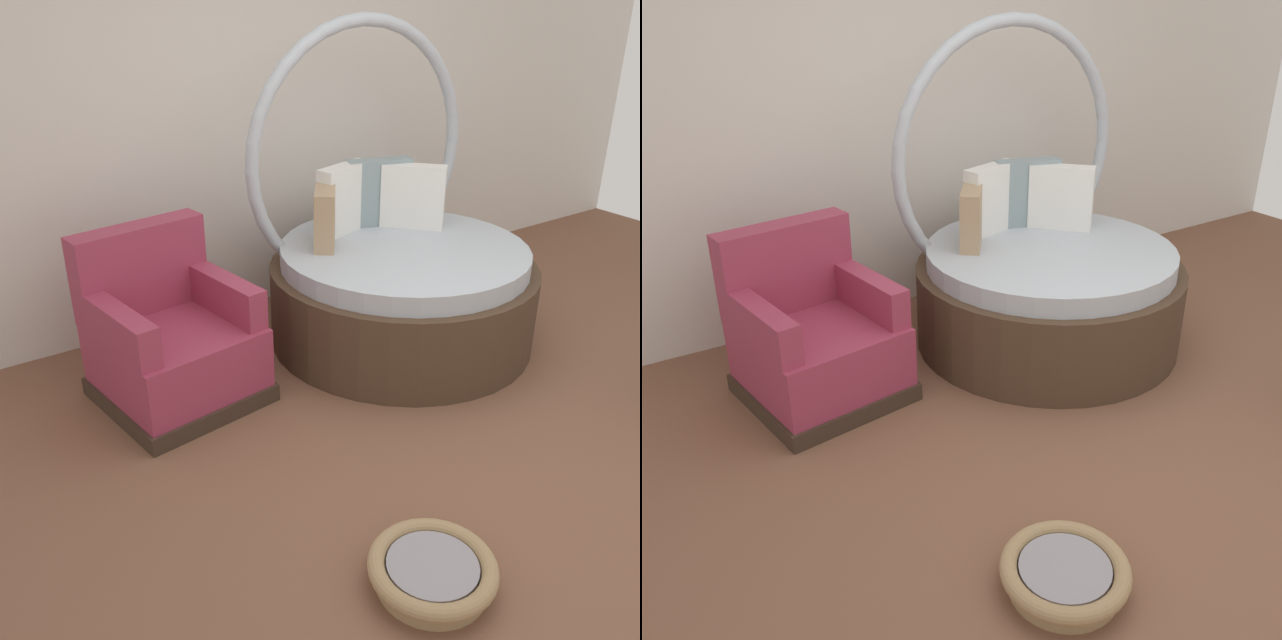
% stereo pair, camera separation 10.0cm
% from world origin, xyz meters
% --- Properties ---
extents(ground_plane, '(8.00, 8.00, 0.02)m').
position_xyz_m(ground_plane, '(0.00, 0.00, -0.01)').
color(ground_plane, brown).
extents(back_wall, '(8.00, 0.12, 3.16)m').
position_xyz_m(back_wall, '(0.00, 2.29, 1.58)').
color(back_wall, silver).
rests_on(back_wall, ground_plane).
extents(round_daybed, '(1.68, 1.68, 1.95)m').
position_xyz_m(round_daybed, '(0.49, 1.26, 0.42)').
color(round_daybed, '#473323').
rests_on(round_daybed, ground_plane).
extents(red_armchair, '(0.89, 0.89, 0.94)m').
position_xyz_m(red_armchair, '(-1.01, 1.38, 0.33)').
color(red_armchair, '#38281E').
rests_on(red_armchair, ground_plane).
extents(pet_basket, '(0.51, 0.51, 0.13)m').
position_xyz_m(pet_basket, '(-0.76, -0.48, 0.07)').
color(pet_basket, '#9E7F56').
rests_on(pet_basket, ground_plane).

